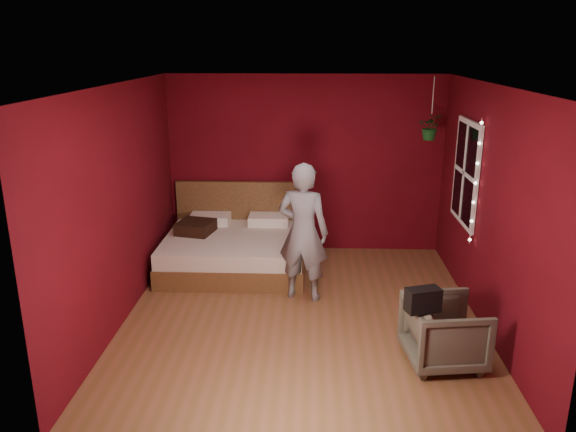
# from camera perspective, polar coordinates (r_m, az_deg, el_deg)

# --- Properties ---
(floor) EXTENTS (4.50, 4.50, 0.00)m
(floor) POSITION_cam_1_polar(r_m,az_deg,el_deg) (6.57, 1.39, -10.07)
(floor) COLOR brown
(floor) RESTS_ON ground
(room_walls) EXTENTS (4.04, 4.54, 2.62)m
(room_walls) POSITION_cam_1_polar(r_m,az_deg,el_deg) (5.99, 1.51, 4.36)
(room_walls) COLOR #5D0913
(room_walls) RESTS_ON ground
(window) EXTENTS (0.05, 0.97, 1.27)m
(window) POSITION_cam_1_polar(r_m,az_deg,el_deg) (7.16, 17.59, 4.21)
(window) COLOR white
(window) RESTS_ON room_walls
(fairy_lights) EXTENTS (0.04, 0.04, 1.45)m
(fairy_lights) POSITION_cam_1_polar(r_m,az_deg,el_deg) (6.66, 18.51, 3.20)
(fairy_lights) COLOR silver
(fairy_lights) RESTS_ON room_walls
(bed) EXTENTS (1.92, 1.63, 1.05)m
(bed) POSITION_cam_1_polar(r_m,az_deg,el_deg) (7.88, -5.33, -3.21)
(bed) COLOR brown
(bed) RESTS_ON ground
(person) EXTENTS (0.70, 0.56, 1.69)m
(person) POSITION_cam_1_polar(r_m,az_deg,el_deg) (6.70, 1.54, -1.65)
(person) COLOR gray
(person) RESTS_ON ground
(armchair) EXTENTS (0.81, 0.79, 0.66)m
(armchair) POSITION_cam_1_polar(r_m,az_deg,el_deg) (5.74, 15.63, -11.30)
(armchair) COLOR #5D5A49
(armchair) RESTS_ON ground
(handbag) EXTENTS (0.34, 0.24, 0.22)m
(handbag) POSITION_cam_1_polar(r_m,az_deg,el_deg) (5.30, 13.55, -8.27)
(handbag) COLOR black
(handbag) RESTS_ON armchair
(throw_pillow) EXTENTS (0.55, 0.55, 0.16)m
(throw_pillow) POSITION_cam_1_polar(r_m,az_deg,el_deg) (7.89, -9.36, -1.13)
(throw_pillow) COLOR black
(throw_pillow) RESTS_ON bed
(hanging_plant) EXTENTS (0.37, 0.35, 0.81)m
(hanging_plant) POSITION_cam_1_polar(r_m,az_deg,el_deg) (7.66, 14.31, 8.76)
(hanging_plant) COLOR silver
(hanging_plant) RESTS_ON room_walls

